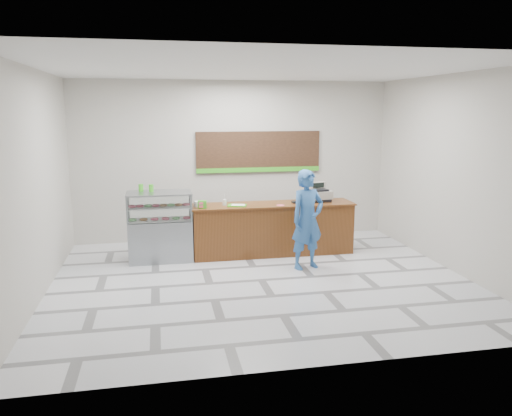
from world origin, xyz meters
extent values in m
plane|color=silver|center=(0.00, 0.00, 0.00)|extent=(7.00, 7.00, 0.00)
plane|color=#B9B5AA|center=(0.00, 3.00, 1.75)|extent=(7.00, 0.00, 7.00)
plane|color=silver|center=(0.00, 0.00, 3.50)|extent=(7.00, 7.00, 0.00)
cube|color=brown|center=(0.55, 1.55, 0.50)|extent=(3.20, 0.70, 1.00)
cube|color=brown|center=(0.55, 1.55, 1.01)|extent=(3.26, 0.76, 0.03)
cube|color=gray|center=(-1.67, 1.55, 0.40)|extent=(1.20, 0.70, 0.80)
cube|color=white|center=(-1.67, 1.55, 1.05)|extent=(1.20, 0.70, 0.50)
cube|color=gray|center=(-1.67, 1.55, 1.31)|extent=(1.22, 0.72, 0.03)
cube|color=silver|center=(-1.67, 1.55, 0.82)|extent=(1.14, 0.64, 0.02)
cube|color=silver|center=(-1.67, 1.55, 1.06)|extent=(1.14, 0.64, 0.02)
torus|color=#7DDE78|center=(-2.17, 1.45, 0.85)|extent=(0.15, 0.15, 0.05)
torus|color=#A56936|center=(-1.97, 1.45, 0.85)|extent=(0.15, 0.15, 0.05)
torus|color=#EF5673|center=(-1.77, 1.45, 0.85)|extent=(0.15, 0.15, 0.05)
torus|color=#EF5673|center=(-1.57, 1.45, 0.85)|extent=(0.15, 0.15, 0.05)
torus|color=#7DDE78|center=(-1.37, 1.45, 0.85)|extent=(0.15, 0.15, 0.05)
torus|color=#EF5673|center=(-1.17, 1.45, 0.85)|extent=(0.15, 0.15, 0.05)
torus|color=#EF5673|center=(-2.17, 1.60, 1.09)|extent=(0.15, 0.15, 0.05)
torus|color=#EF5673|center=(-2.03, 1.60, 1.09)|extent=(0.15, 0.15, 0.05)
torus|color=#7DDE78|center=(-1.88, 1.60, 1.09)|extent=(0.15, 0.15, 0.05)
torus|color=#EF5673|center=(-1.74, 1.60, 1.09)|extent=(0.15, 0.15, 0.05)
torus|color=#A56936|center=(-1.60, 1.60, 1.09)|extent=(0.15, 0.15, 0.05)
torus|color=#7DDE78|center=(-1.46, 1.60, 1.09)|extent=(0.15, 0.15, 0.05)
torus|color=#A56936|center=(-1.31, 1.60, 1.09)|extent=(0.15, 0.15, 0.05)
torus|color=#EF5673|center=(-1.17, 1.60, 1.09)|extent=(0.15, 0.15, 0.05)
cube|color=black|center=(0.55, 2.96, 1.95)|extent=(2.80, 0.05, 0.90)
cube|color=green|center=(0.55, 2.93, 1.55)|extent=(2.80, 0.02, 0.10)
cube|color=black|center=(1.54, 1.63, 1.06)|extent=(0.40, 0.40, 0.06)
cube|color=gray|center=(1.54, 1.63, 1.17)|extent=(0.49, 0.51, 0.16)
cube|color=black|center=(1.54, 1.55, 1.27)|extent=(0.32, 0.26, 0.04)
cube|color=gray|center=(1.54, 1.75, 1.33)|extent=(0.35, 0.18, 0.16)
cube|color=black|center=(1.54, 1.70, 1.35)|extent=(0.25, 0.08, 0.10)
cube|color=black|center=(0.98, 1.52, 1.05)|extent=(0.08, 0.15, 0.04)
cube|color=#3CB214|center=(-0.19, 1.45, 1.04)|extent=(0.41, 0.34, 0.02)
cube|color=white|center=(-0.17, 1.45, 1.05)|extent=(0.30, 0.24, 0.00)
cube|color=white|center=(-0.94, 1.52, 1.08)|extent=(0.16, 0.16, 0.11)
cylinder|color=silver|center=(-0.42, 1.56, 1.09)|extent=(0.08, 0.08, 0.12)
cube|color=green|center=(-0.87, 1.36, 1.10)|extent=(0.18, 0.14, 0.14)
cylinder|color=#EF5673|center=(0.65, 1.34, 1.03)|extent=(0.16, 0.16, 0.00)
cylinder|color=green|center=(-2.01, 1.73, 1.40)|extent=(0.09, 0.09, 0.14)
cylinder|color=green|center=(-1.81, 1.67, 1.40)|extent=(0.09, 0.09, 0.14)
imported|color=#2D5F9F|center=(0.96, 0.52, 0.91)|extent=(0.76, 0.62, 1.82)
camera|label=1|loc=(-1.67, -7.97, 2.86)|focal=35.00mm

